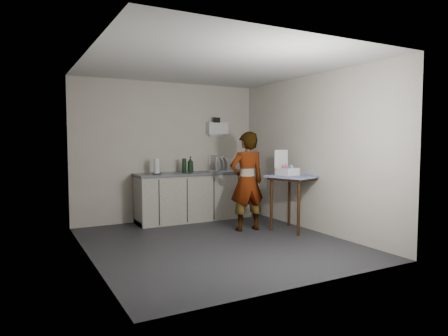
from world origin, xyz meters
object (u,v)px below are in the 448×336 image
bakery_box (287,170)px  kitchen_counter (194,198)px  side_table (294,182)px  paper_towel (157,167)px  soda_can (190,169)px  standing_man (247,181)px  soap_bottle (190,165)px  dark_bottle (184,166)px  dish_rack (222,167)px

bakery_box → kitchen_counter: bearing=115.8°
kitchen_counter → bakery_box: 1.93m
side_table → bakery_box: 0.25m
paper_towel → soda_can: bearing=7.7°
side_table → standing_man: bearing=131.2°
kitchen_counter → soap_bottle: (-0.10, -0.05, 0.63)m
soda_can → bakery_box: (1.07, -1.59, 0.05)m
soap_bottle → dark_bottle: size_ratio=1.12×
paper_towel → kitchen_counter: bearing=3.4°
side_table → standing_man: standing_man is taller
side_table → dark_bottle: size_ratio=3.48×
dish_rack → soda_can: bearing=179.1°
kitchen_counter → dark_bottle: bearing=-175.7°
kitchen_counter → bakery_box: bearing=-57.0°
standing_man → paper_towel: size_ratio=6.03×
side_table → dish_rack: 1.72m
dark_bottle → dish_rack: bearing=3.8°
soda_can → paper_towel: size_ratio=0.51×
standing_man → dish_rack: bearing=-92.7°
soap_bottle → dark_bottle: soap_bottle is taller
soda_can → side_table: bearing=-54.8°
paper_towel → standing_man: bearing=-44.8°
soap_bottle → bakery_box: 1.85m
kitchen_counter → standing_man: (0.42, -1.21, 0.40)m
standing_man → bakery_box: size_ratio=3.96×
kitchen_counter → bakery_box: (1.00, -1.54, 0.60)m
soap_bottle → bakery_box: bakery_box is taller
soda_can → bakery_box: size_ratio=0.34×
bakery_box → standing_man: bearing=143.3°
side_table → bakery_box: size_ratio=2.23×
side_table → paper_towel: bearing=121.2°
soda_can → dark_bottle: 0.17m
bakery_box → paper_towel: bearing=132.3°
soap_bottle → dish_rack: dish_rack is taller
kitchen_counter → soda_can: 0.56m
soda_can → dark_bottle: dark_bottle is taller
soap_bottle → soda_can: bearing=71.7°
kitchen_counter → side_table: side_table is taller
dark_bottle → paper_towel: (-0.55, -0.03, -0.00)m
paper_towel → dark_bottle: bearing=3.0°
soap_bottle → dark_bottle: (-0.11, 0.03, -0.02)m
dark_bottle → bakery_box: size_ratio=0.64×
kitchen_counter → dish_rack: dish_rack is taller
paper_towel → dish_rack: 1.37m
dark_bottle → soda_can: bearing=24.3°
standing_man → dish_rack: standing_man is taller
kitchen_counter → dish_rack: (0.61, 0.04, 0.55)m
standing_man → dark_bottle: 1.37m
dark_bottle → dish_rack: dish_rack is taller
kitchen_counter → soap_bottle: size_ratio=7.43×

